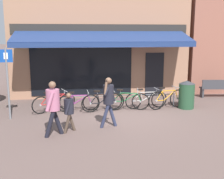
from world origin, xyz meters
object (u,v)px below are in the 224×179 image
object	(u,v)px
bicycle_purple	(78,102)
bicycle_black	(103,102)
parking_sign	(7,76)
litter_bin	(187,94)
pedestrian_second_adult	(53,103)
pedestrian_adult	(109,97)
bicycle_red	(54,102)
bicycle_silver	(146,99)
pedestrian_child	(69,109)
bicycle_green	(127,101)
bicycle_orange	(167,99)
park_bench	(218,88)

from	to	relation	value
bicycle_purple	bicycle_black	xyz separation A→B (m)	(0.97, -0.18, 0.03)
parking_sign	litter_bin	bearing A→B (deg)	5.00
pedestrian_second_adult	litter_bin	size ratio (longest dim) A/B	1.45
pedestrian_adult	parking_sign	bearing A→B (deg)	-12.96
bicycle_red	bicycle_purple	world-z (taller)	bicycle_red
bicycle_silver	pedestrian_child	distance (m)	3.91
bicycle_silver	pedestrian_child	world-z (taller)	pedestrian_child
bicycle_black	bicycle_silver	bearing A→B (deg)	-0.93
parking_sign	bicycle_green	bearing A→B (deg)	8.71
bicycle_orange	pedestrian_adult	distance (m)	3.34
pedestrian_child	park_bench	world-z (taller)	pedestrian_child
bicycle_black	pedestrian_second_adult	world-z (taller)	pedestrian_second_adult
bicycle_purple	pedestrian_second_adult	xyz separation A→B (m)	(-0.75, -2.60, 0.64)
bicycle_black	litter_bin	xyz separation A→B (m)	(3.41, 0.07, 0.18)
pedestrian_adult	pedestrian_child	bearing A→B (deg)	22.48
bicycle_purple	litter_bin	distance (m)	4.39
pedestrian_adult	parking_sign	xyz separation A→B (m)	(-3.36, 1.32, 0.54)
pedestrian_child	bicycle_orange	bearing A→B (deg)	-161.32
bicycle_orange	park_bench	bearing A→B (deg)	11.91
bicycle_red	park_bench	bearing A→B (deg)	-15.88
bicycle_silver	bicycle_orange	bearing A→B (deg)	-15.64
bicycle_red	bicycle_green	world-z (taller)	bicycle_green
pedestrian_child	litter_bin	distance (m)	5.19
pedestrian_second_adult	bicycle_black	bearing A→B (deg)	-131.59
bicycle_orange	litter_bin	world-z (taller)	litter_bin
bicycle_silver	bicycle_green	bearing A→B (deg)	-178.46
bicycle_green	bicycle_orange	xyz separation A→B (m)	(1.66, -0.02, 0.02)
parking_sign	pedestrian_adult	bearing A→B (deg)	-21.41
bicycle_green	pedestrian_adult	bearing A→B (deg)	-103.38
pedestrian_adult	pedestrian_second_adult	bearing A→B (deg)	27.06
bicycle_red	bicycle_black	world-z (taller)	bicycle_black
bicycle_red	bicycle_purple	bearing A→B (deg)	-30.30
bicycle_purple	pedestrian_adult	bearing A→B (deg)	-69.84
bicycle_green	pedestrian_adult	distance (m)	2.30
pedestrian_adult	litter_bin	distance (m)	3.95
bicycle_black	bicycle_silver	size ratio (longest dim) A/B	0.97
bicycle_green	pedestrian_adult	xyz separation A→B (m)	(-0.98, -1.98, 0.63)
park_bench	bicycle_green	bearing A→B (deg)	-154.07
bicycle_red	bicycle_silver	xyz separation A→B (m)	(3.67, 0.02, -0.00)
bicycle_silver	bicycle_orange	xyz separation A→B (m)	(0.83, -0.13, 0.03)
pedestrian_child	bicycle_black	bearing A→B (deg)	-132.15
pedestrian_child	litter_bin	world-z (taller)	pedestrian_child
pedestrian_child	bicycle_purple	bearing A→B (deg)	-108.97
bicycle_silver	pedestrian_second_adult	size ratio (longest dim) A/B	1.07
pedestrian_adult	litter_bin	world-z (taller)	pedestrian_adult
pedestrian_second_adult	parking_sign	distance (m)	2.58
pedestrian_adult	park_bench	size ratio (longest dim) A/B	1.00
bicycle_red	bicycle_purple	distance (m)	0.91
bicycle_orange	pedestrian_child	bearing A→B (deg)	-165.89
bicycle_green	park_bench	distance (m)	4.98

